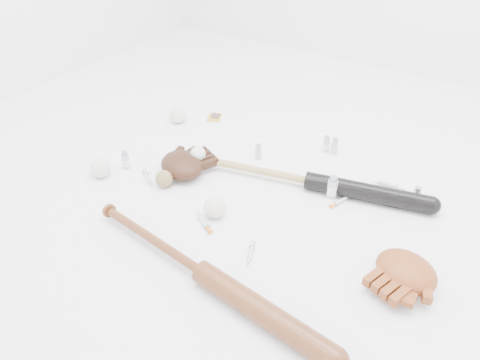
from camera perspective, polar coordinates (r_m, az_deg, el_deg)
The scene contains 22 objects.
bat_dark at distance 1.84m, azimuth 8.36°, elevation -0.07°, with size 0.96×0.07×0.07m, color black, non-canonical shape.
bat_wood at distance 1.46m, azimuth -4.57°, elevation -11.17°, with size 0.99×0.07×0.07m, color brown, non-canonical shape.
glove_dark at distance 1.92m, azimuth -7.10°, elevation 1.86°, with size 0.24×0.24×0.09m, color black, non-canonical shape.
glove_tan at distance 1.54m, azimuth 19.60°, elevation -10.38°, with size 0.23×0.23×0.08m, color brown, non-canonical shape.
trading_card at distance 2.34m, azimuth -3.13°, elevation 7.64°, with size 0.06×0.09×0.00m, color #BA8A22.
pedestal at distance 1.96m, azimuth -5.07°, elevation 1.93°, with size 0.06×0.06×0.04m, color white.
baseball_on_pedestal at distance 1.93m, azimuth -5.15°, elevation 3.16°, with size 0.06×0.06×0.06m, color silver.
baseball_left at distance 1.97m, azimuth -16.66°, elevation 1.44°, with size 0.08×0.08×0.08m, color silver.
baseball_upper at distance 2.29m, azimuth -7.58°, elevation 7.91°, with size 0.08×0.08×0.08m, color silver.
baseball_mid at distance 1.69m, azimuth -3.08°, elevation -3.33°, with size 0.08×0.08×0.08m, color silver.
baseball_aged at distance 1.86m, azimuth -9.23°, elevation 0.14°, with size 0.07×0.07×0.07m, color olive.
syringe_0 at distance 1.92m, azimuth -11.17°, elevation 0.22°, with size 0.14×0.02×0.02m, color #ADBCC6, non-canonical shape.
syringe_1 at distance 1.68m, azimuth -4.50°, elevation -5.09°, with size 0.15×0.03×0.02m, color #ADBCC6, non-canonical shape.
syringe_2 at distance 1.81m, azimuth 12.17°, elevation -2.52°, with size 0.13×0.02×0.02m, color #ADBCC6, non-canonical shape.
syringe_3 at distance 1.56m, azimuth 1.27°, elevation -8.95°, with size 0.13×0.02×0.02m, color #ADBCC6, non-canonical shape.
syringe_4 at distance 1.94m, azimuth 17.59°, elevation -0.52°, with size 0.16×0.03×0.02m, color #ADBCC6, non-canonical shape.
vial_0 at distance 2.08m, azimuth 10.46°, elevation 4.36°, with size 0.03×0.03×0.08m, color #ABB3BB.
vial_1 at distance 1.87m, azimuth 20.70°, elevation -1.78°, with size 0.03×0.03×0.07m, color #ABB3BB.
vial_2 at distance 2.00m, azimuth 2.23°, elevation 3.48°, with size 0.03×0.03×0.07m, color #ABB3BB.
vial_3 at distance 1.81m, azimuth 11.22°, elevation -0.86°, with size 0.04×0.04×0.09m, color #ABB3BB.
vial_4 at distance 2.00m, azimuth -13.79°, elevation 2.41°, with size 0.03×0.03×0.08m, color #ABB3BB.
vial_5 at distance 2.07m, azimuth 11.45°, elevation 4.06°, with size 0.03×0.03×0.08m, color #ABB3BB.
Camera 1 is at (0.77, -1.22, 1.10)m, focal length 35.00 mm.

